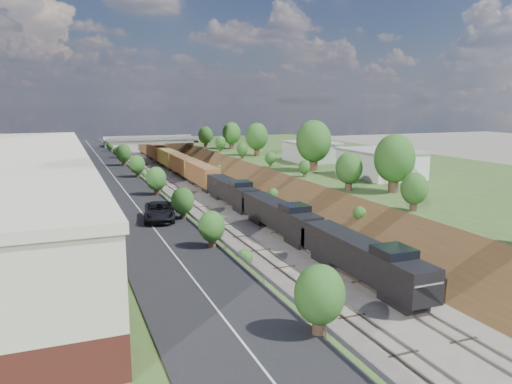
% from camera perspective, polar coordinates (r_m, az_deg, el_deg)
% --- Properties ---
extents(platform_right, '(44.00, 180.00, 5.00)m').
position_cam_1_polar(platform_right, '(93.18, 15.81, 1.18)').
color(platform_right, '#3A5121').
rests_on(platform_right, ground).
extents(embankment_left, '(10.00, 180.00, 10.00)m').
position_cam_1_polar(embankment_left, '(75.80, -11.83, -2.62)').
color(embankment_left, brown).
rests_on(embankment_left, ground).
extents(embankment_right, '(10.00, 180.00, 10.00)m').
position_cam_1_polar(embankment_right, '(82.27, 3.44, -1.40)').
color(embankment_right, brown).
rests_on(embankment_right, ground).
extents(rail_left_track, '(1.58, 180.00, 0.18)m').
position_cam_1_polar(rail_left_track, '(77.58, -5.71, -2.08)').
color(rail_left_track, gray).
rests_on(rail_left_track, ground).
extents(rail_right_track, '(1.58, 180.00, 0.18)m').
position_cam_1_polar(rail_right_track, '(79.12, -2.08, -1.79)').
color(rail_right_track, gray).
rests_on(rail_right_track, ground).
extents(road, '(8.00, 180.00, 0.10)m').
position_cam_1_polar(road, '(74.24, -15.39, 0.93)').
color(road, black).
rests_on(road, platform_left).
extents(guardrail, '(0.10, 171.00, 0.70)m').
position_cam_1_polar(guardrail, '(74.51, -12.26, 1.49)').
color(guardrail, '#99999E').
rests_on(guardrail, platform_left).
extents(commercial_building, '(14.30, 62.30, 7.00)m').
position_cam_1_polar(commercial_building, '(51.78, -26.61, 0.11)').
color(commercial_building, brown).
rests_on(commercial_building, platform_left).
extents(overpass, '(24.50, 8.30, 7.40)m').
position_cam_1_polar(overpass, '(137.40, -11.88, 5.20)').
color(overpass, gray).
rests_on(overpass, ground).
extents(white_building_near, '(9.00, 12.00, 4.00)m').
position_cam_1_polar(white_building_near, '(80.58, 14.03, 3.11)').
color(white_building_near, silver).
rests_on(white_building_near, platform_right).
extents(white_building_far, '(8.00, 10.00, 3.60)m').
position_cam_1_polar(white_building_far, '(98.95, 6.35, 4.53)').
color(white_building_far, silver).
rests_on(white_building_far, platform_right).
extents(tree_right_large, '(5.25, 5.25, 7.61)m').
position_cam_1_polar(tree_right_large, '(66.88, 15.55, 3.67)').
color(tree_right_large, '#473323').
rests_on(tree_right_large, platform_right).
extents(tree_left_crest, '(2.45, 2.45, 3.55)m').
position_cam_1_polar(tree_left_crest, '(36.17, -2.38, -5.20)').
color(tree_left_crest, '#473323').
rests_on(tree_left_crest, platform_left).
extents(freight_train, '(3.01, 137.54, 4.55)m').
position_cam_1_polar(freight_train, '(104.44, -7.13, 2.48)').
color(freight_train, black).
rests_on(freight_train, ground).
extents(suv, '(4.04, 6.77, 1.76)m').
position_cam_1_polar(suv, '(50.31, -10.99, -2.18)').
color(suv, black).
rests_on(suv, road).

